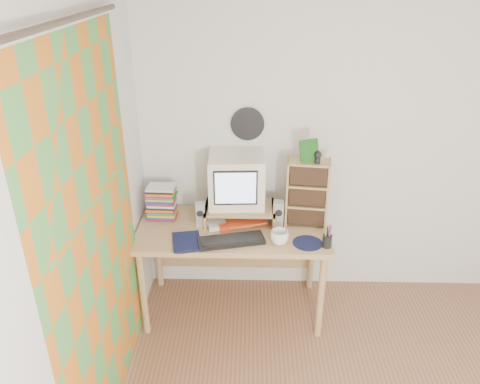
# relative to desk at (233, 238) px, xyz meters

# --- Properties ---
(back_wall) EXTENTS (3.50, 0.00, 3.50)m
(back_wall) POSITION_rel_desk_xyz_m (1.03, 0.31, 0.63)
(back_wall) COLOR silver
(back_wall) RESTS_ON floor
(left_wall) EXTENTS (0.00, 3.50, 3.50)m
(left_wall) POSITION_rel_desk_xyz_m (-0.72, -1.44, 0.63)
(left_wall) COLOR silver
(left_wall) RESTS_ON floor
(curtain) EXTENTS (0.00, 2.20, 2.20)m
(curtain) POSITION_rel_desk_xyz_m (-0.68, -0.96, 0.53)
(curtain) COLOR #CA6E1C
(curtain) RESTS_ON left_wall
(wall_disc) EXTENTS (0.25, 0.02, 0.25)m
(wall_disc) POSITION_rel_desk_xyz_m (0.10, 0.29, 0.81)
(wall_disc) COLOR black
(wall_disc) RESTS_ON back_wall
(desk) EXTENTS (1.40, 0.70, 0.75)m
(desk) POSITION_rel_desk_xyz_m (0.00, 0.00, 0.00)
(desk) COLOR tan
(desk) RESTS_ON floor
(monitor_riser) EXTENTS (0.52, 0.30, 0.12)m
(monitor_riser) POSITION_rel_desk_xyz_m (0.05, 0.04, 0.23)
(monitor_riser) COLOR tan
(monitor_riser) RESTS_ON desk
(crt_monitor) EXTENTS (0.42, 0.42, 0.38)m
(crt_monitor) POSITION_rel_desk_xyz_m (0.02, 0.09, 0.45)
(crt_monitor) COLOR silver
(crt_monitor) RESTS_ON monitor_riser
(speaker_left) EXTENTS (0.07, 0.07, 0.18)m
(speaker_left) POSITION_rel_desk_xyz_m (-0.24, -0.04, 0.23)
(speaker_left) COLOR silver
(speaker_left) RESTS_ON desk
(speaker_right) EXTENTS (0.08, 0.08, 0.20)m
(speaker_right) POSITION_rel_desk_xyz_m (0.33, -0.03, 0.23)
(speaker_right) COLOR silver
(speaker_right) RESTS_ON desk
(keyboard) EXTENTS (0.48, 0.25, 0.03)m
(keyboard) POSITION_rel_desk_xyz_m (-0.00, -0.27, 0.15)
(keyboard) COLOR black
(keyboard) RESTS_ON desk
(dvd_stack) EXTENTS (0.21, 0.16, 0.30)m
(dvd_stack) POSITION_rel_desk_xyz_m (-0.54, 0.07, 0.28)
(dvd_stack) COLOR brown
(dvd_stack) RESTS_ON desk
(cd_rack) EXTENTS (0.32, 0.20, 0.50)m
(cd_rack) POSITION_rel_desk_xyz_m (0.54, 0.01, 0.39)
(cd_rack) COLOR tan
(cd_rack) RESTS_ON desk
(mug) EXTENTS (0.16, 0.16, 0.10)m
(mug) POSITION_rel_desk_xyz_m (0.33, -0.28, 0.18)
(mug) COLOR white
(mug) RESTS_ON desk
(diary) EXTENTS (0.26, 0.21, 0.05)m
(diary) POSITION_rel_desk_xyz_m (-0.41, -0.31, 0.16)
(diary) COLOR #0F1438
(diary) RESTS_ON desk
(mousepad) EXTENTS (0.25, 0.25, 0.00)m
(mousepad) POSITION_rel_desk_xyz_m (0.53, -0.27, 0.14)
(mousepad) COLOR black
(mousepad) RESTS_ON desk
(pen_cup) EXTENTS (0.07, 0.07, 0.13)m
(pen_cup) POSITION_rel_desk_xyz_m (0.66, -0.31, 0.20)
(pen_cup) COLOR black
(pen_cup) RESTS_ON desk
(papers) EXTENTS (0.38, 0.32, 0.04)m
(papers) POSITION_rel_desk_xyz_m (0.01, 0.02, 0.16)
(papers) COLOR white
(papers) RESTS_ON desk
(red_box) EXTENTS (0.10, 0.07, 0.04)m
(red_box) POSITION_rel_desk_xyz_m (-0.05, -0.11, 0.16)
(red_box) COLOR red
(red_box) RESTS_ON desk
(game_box) EXTENTS (0.13, 0.05, 0.16)m
(game_box) POSITION_rel_desk_xyz_m (0.53, -0.01, 0.72)
(game_box) COLOR #185317
(game_box) RESTS_ON cd_rack
(webcam) EXTENTS (0.06, 0.06, 0.09)m
(webcam) POSITION_rel_desk_xyz_m (0.59, -0.03, 0.68)
(webcam) COLOR black
(webcam) RESTS_ON cd_rack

